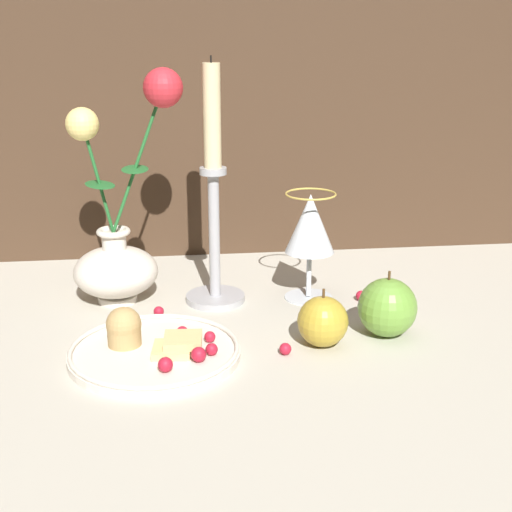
# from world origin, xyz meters

# --- Properties ---
(ground_plane) EXTENTS (2.40, 2.40, 0.00)m
(ground_plane) POSITION_xyz_m (0.00, 0.00, 0.00)
(ground_plane) COLOR #B7B2A3
(ground_plane) RESTS_ON ground
(vase) EXTENTS (0.18, 0.13, 0.35)m
(vase) POSITION_xyz_m (-0.13, 0.11, 0.10)
(vase) COLOR silver
(vase) RESTS_ON ground_plane
(plate_with_pastries) EXTENTS (0.22, 0.22, 0.06)m
(plate_with_pastries) POSITION_xyz_m (-0.08, -0.09, 0.01)
(plate_with_pastries) COLOR silver
(plate_with_pastries) RESTS_ON ground_plane
(wine_glass) EXTENTS (0.08, 0.08, 0.17)m
(wine_glass) POSITION_xyz_m (0.17, 0.09, 0.12)
(wine_glass) COLOR silver
(wine_glass) RESTS_ON ground_plane
(candlestick) EXTENTS (0.09, 0.09, 0.37)m
(candlestick) POSITION_xyz_m (0.02, 0.10, 0.15)
(candlestick) COLOR #A3A3A8
(candlestick) RESTS_ON ground_plane
(apple_beside_vase) EXTENTS (0.07, 0.07, 0.08)m
(apple_beside_vase) POSITION_xyz_m (0.15, -0.08, 0.03)
(apple_beside_vase) COLOR #B2932D
(apple_beside_vase) RESTS_ON ground_plane
(apple_near_glass) EXTENTS (0.08, 0.08, 0.09)m
(apple_near_glass) POSITION_xyz_m (0.25, -0.06, 0.04)
(apple_near_glass) COLOR #669938
(apple_near_glass) RESTS_ON ground_plane
(berry_near_plate) EXTENTS (0.02, 0.02, 0.02)m
(berry_near_plate) POSITION_xyz_m (-0.07, 0.05, 0.01)
(berry_near_plate) COLOR #AD192D
(berry_near_plate) RESTS_ON ground_plane
(berry_front_center) EXTENTS (0.02, 0.02, 0.02)m
(berry_front_center) POSITION_xyz_m (0.24, 0.07, 0.01)
(berry_front_center) COLOR #AD192D
(berry_front_center) RESTS_ON ground_plane
(berry_by_glass_stem) EXTENTS (0.02, 0.02, 0.02)m
(berry_by_glass_stem) POSITION_xyz_m (0.10, -0.10, 0.01)
(berry_by_glass_stem) COLOR #AD192D
(berry_by_glass_stem) RESTS_ON ground_plane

